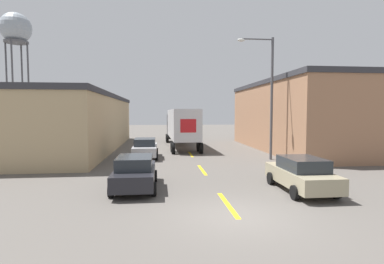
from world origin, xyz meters
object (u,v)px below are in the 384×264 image
Objects in this scene: street_lamp at (268,90)px; parked_car_right_near at (301,174)px; semi_truck at (181,125)px; water_tower at (16,31)px; parked_car_left_far at (145,148)px; parked_car_left_near at (135,172)px.

parked_car_right_near is at bearing -100.78° from street_lamp.
water_tower is at bearing 138.92° from semi_truck.
water_tower reaches higher than parked_car_left_far.
parked_car_left_near is 1.00× the size of parked_car_right_near.
semi_truck is at bearing 78.98° from parked_car_left_near.
parked_car_left_near is 1.00× the size of parked_car_left_far.
parked_car_right_near is at bearing -78.79° from semi_truck.
semi_truck is 3.04× the size of parked_car_left_near.
parked_car_left_far and parked_car_right_near have the same top height.
street_lamp is at bearing -11.51° from parked_car_left_far.
parked_car_left_far is 40.23m from water_tower.
parked_car_left_near is at bearing -139.82° from street_lamp.
street_lamp is (1.74, 9.14, 4.53)m from parked_car_right_near.
parked_car_right_near is 10.34m from street_lamp.
semi_truck is 18.00m from parked_car_left_near.
parked_car_left_near and parked_car_right_near have the same top height.
street_lamp is at bearing -59.78° from semi_truck.
street_lamp is (9.39, 7.93, 4.53)m from parked_car_left_near.
parked_car_left_far is at bearing 90.00° from parked_car_left_near.
water_tower is 2.17× the size of street_lamp.
parked_car_left_near is 13.10m from street_lamp.
water_tower is at bearing 119.88° from parked_car_left_near.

